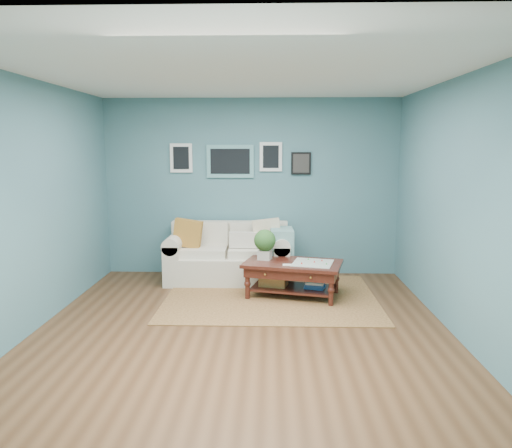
{
  "coord_description": "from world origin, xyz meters",
  "views": [
    {
      "loc": [
        0.3,
        -5.17,
        1.99
      ],
      "look_at": [
        0.12,
        1.0,
        1.02
      ],
      "focal_mm": 35.0,
      "sensor_mm": 36.0,
      "label": 1
    }
  ],
  "objects": [
    {
      "name": "room_shell",
      "position": [
        -0.0,
        0.06,
        1.36
      ],
      "size": [
        5.0,
        5.02,
        2.7
      ],
      "color": "brown",
      "rests_on": "ground"
    },
    {
      "name": "coffee_table",
      "position": [
        0.53,
        1.28,
        0.39
      ],
      "size": [
        1.39,
        1.01,
        0.88
      ],
      "rotation": [
        0.0,
        0.0,
        -0.24
      ],
      "color": "#35110D",
      "rests_on": "ground"
    },
    {
      "name": "area_rug",
      "position": [
        0.31,
        1.21,
        0.01
      ],
      "size": [
        2.75,
        2.2,
        0.01
      ],
      "primitive_type": "cube",
      "color": "#563718",
      "rests_on": "ground"
    },
    {
      "name": "loveseat",
      "position": [
        -0.24,
        2.02,
        0.39
      ],
      "size": [
        1.85,
        0.84,
        0.95
      ],
      "color": "silver",
      "rests_on": "ground"
    }
  ]
}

